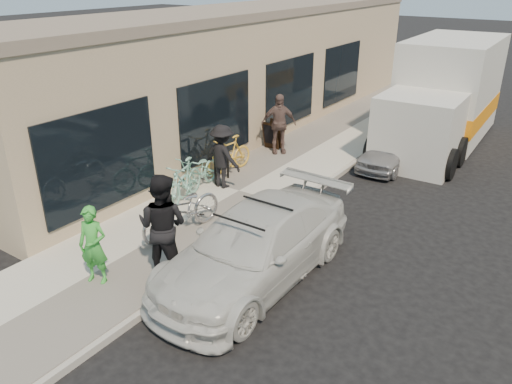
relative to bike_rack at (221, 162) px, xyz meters
The scene contains 17 objects.
ground 4.32m from the bike_rack, 49.76° to the right, with size 120.00×120.00×0.00m, color black.
sidewalk 1.00m from the bike_rack, 18.59° to the right, with size 3.00×34.00×0.15m, color #BBB7A8.
curb 2.40m from the bike_rack, ahead, with size 0.12×34.00×0.13m, color #A39F95.
storefront 5.54m from the bike_rack, 117.71° to the left, with size 3.60×20.00×4.22m.
bike_rack is the anchor object (origin of this frame).
sandwich_board 3.09m from the bike_rack, 96.46° to the left, with size 0.54×0.54×0.87m.
sedan_white 4.47m from the bike_rack, 44.04° to the right, with size 2.02×4.78×1.42m.
sedan_silver 5.05m from the bike_rack, 51.42° to the left, with size 1.16×2.88×0.98m, color #9E9FA4.
moving_truck 8.10m from the bike_rack, 62.77° to the left, with size 2.69×6.83×3.33m.
tandem_bike 2.96m from the bike_rack, 68.27° to the right, with size 0.72×2.07×1.09m, color #A8A8AA.
woman_rider 5.09m from the bike_rack, 78.41° to the right, with size 0.54×0.35×1.48m, color green.
man_standing 4.52m from the bike_rack, 65.43° to the right, with size 0.96×0.75×1.98m, color black.
cruiser_bike_a 1.50m from the bike_rack, 89.35° to the right, with size 0.48×1.72×1.03m, color #83C4AF.
cruiser_bike_b 0.80m from the bike_rack, 99.57° to the right, with size 0.64×1.85×0.97m, color #83C4AF.
cruiser_bike_c 0.68m from the bike_rack, 109.38° to the left, with size 0.48×1.68×1.01m, color gold.
bystander_a 0.46m from the bike_rack, 47.08° to the right, with size 1.07×0.61×1.66m, color black.
bystander_b 2.85m from the bike_rack, 89.70° to the left, with size 1.07×0.45×1.83m, color brown.
Camera 1 is at (4.97, -6.44, 5.33)m, focal length 35.00 mm.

